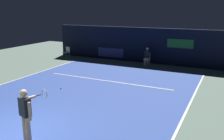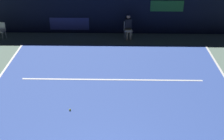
{
  "view_description": "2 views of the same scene",
  "coord_description": "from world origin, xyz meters",
  "views": [
    {
      "loc": [
        6.1,
        -5.04,
        3.99
      ],
      "look_at": [
        0.82,
        5.77,
        0.97
      ],
      "focal_mm": 39.62,
      "sensor_mm": 36.0,
      "label": 1
    },
    {
      "loc": [
        0.26,
        -5.09,
        6.5
      ],
      "look_at": [
        0.02,
        6.14,
        0.8
      ],
      "focal_mm": 52.27,
      "sensor_mm": 36.0,
      "label": 2
    }
  ],
  "objects": [
    {
      "name": "courtside_chair_near",
      "position": [
        -6.1,
        11.43,
        0.5
      ],
      "size": [
        0.5,
        0.48,
        0.88
      ],
      "color": "white",
      "rests_on": "ground"
    },
    {
      "name": "back_wall",
      "position": [
        -0.0,
        12.5,
        1.3
      ],
      "size": [
        14.38,
        0.33,
        2.6
      ],
      "color": "black",
      "rests_on": "ground"
    },
    {
      "name": "court_surface",
      "position": [
        0.0,
        4.78,
        0.01
      ],
      "size": [
        9.63,
        11.56,
        0.01
      ],
      "primitive_type": "cube",
      "color": "#3856B2",
      "rests_on": "ground"
    },
    {
      "name": "tennis_ball",
      "position": [
        -1.43,
        4.5,
        0.05
      ],
      "size": [
        0.07,
        0.07,
        0.07
      ],
      "primitive_type": "sphere",
      "color": "#CCE033",
      "rests_on": "court_surface"
    },
    {
      "name": "line_judge_on_chair",
      "position": [
        0.77,
        11.57,
        0.69
      ],
      "size": [
        0.49,
        0.57,
        1.32
      ],
      "color": "white",
      "rests_on": "ground"
    },
    {
      "name": "tennis_player",
      "position": [
        0.89,
        -0.11,
        0.99
      ],
      "size": [
        0.51,
        1.03,
        1.73
      ],
      "color": "beige",
      "rests_on": "ground"
    },
    {
      "name": "line_sideline_left",
      "position": [
        4.76,
        4.78,
        0.01
      ],
      "size": [
        0.1,
        11.56,
        0.01
      ],
      "primitive_type": "cube",
      "color": "white",
      "rests_on": "court_surface"
    },
    {
      "name": "line_sideline_right",
      "position": [
        -4.76,
        4.78,
        0.01
      ],
      "size": [
        0.1,
        11.56,
        0.01
      ],
      "primitive_type": "cube",
      "color": "white",
      "rests_on": "court_surface"
    },
    {
      "name": "ground_plane",
      "position": [
        0.0,
        4.78,
        0.0
      ],
      "size": [
        28.81,
        28.81,
        0.0
      ],
      "primitive_type": "plane",
      "color": "slate"
    },
    {
      "name": "line_service",
      "position": [
        0.0,
        6.8,
        0.01
      ],
      "size": [
        7.51,
        0.1,
        0.01
      ],
      "primitive_type": "cube",
      "color": "white",
      "rests_on": "court_surface"
    }
  ]
}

